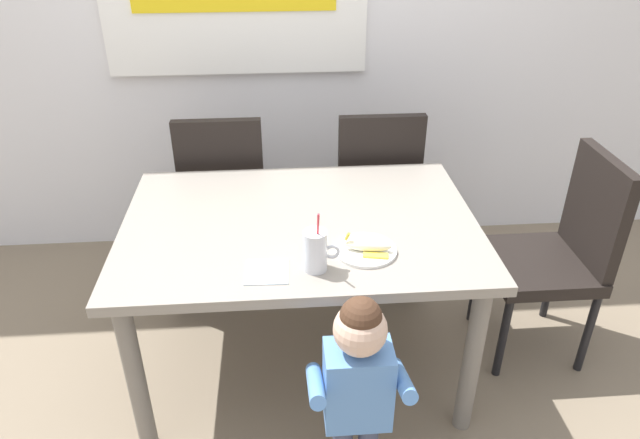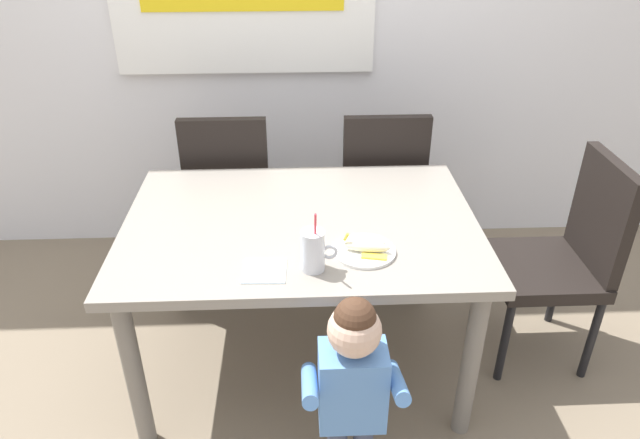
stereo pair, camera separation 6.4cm
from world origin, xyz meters
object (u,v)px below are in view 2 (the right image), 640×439
(dining_chair_far, at_px, (566,251))
(milk_cup, at_px, (313,253))
(dining_chair_right, at_px, (380,185))
(peeled_banana, at_px, (367,247))
(dining_table, at_px, (301,240))
(paper_napkin, at_px, (264,271))
(snack_plate, at_px, (364,251))
(dining_chair_left, at_px, (230,188))
(toddler_standing, at_px, (353,378))

(dining_chair_far, bearing_deg, milk_cup, -71.29)
(dining_chair_right, xyz_separation_m, peeled_banana, (-0.19, -0.95, 0.23))
(peeled_banana, bearing_deg, dining_table, 132.83)
(dining_chair_far, height_order, paper_napkin, dining_chair_far)
(dining_table, distance_m, milk_cup, 0.38)
(dining_chair_far, distance_m, snack_plate, 0.97)
(milk_cup, height_order, snack_plate, milk_cup)
(dining_chair_left, xyz_separation_m, peeled_banana, (0.60, -0.96, 0.23))
(dining_chair_right, height_order, dining_chair_far, same)
(dining_table, distance_m, dining_chair_far, 1.14)
(dining_chair_far, relative_size, milk_cup, 3.90)
(dining_chair_right, relative_size, toddler_standing, 1.15)
(dining_table, bearing_deg, dining_chair_far, 1.69)
(dining_chair_left, bearing_deg, snack_plate, 121.87)
(paper_napkin, bearing_deg, dining_table, 69.18)
(peeled_banana, bearing_deg, toddler_standing, -101.95)
(dining_chair_left, distance_m, dining_chair_far, 1.64)
(dining_table, relative_size, dining_chair_far, 1.47)
(dining_table, bearing_deg, snack_plate, -46.82)
(paper_napkin, bearing_deg, dining_chair_far, 16.66)
(dining_chair_left, xyz_separation_m, milk_cup, (0.40, -1.04, 0.27))
(dining_table, distance_m, peeled_banana, 0.37)
(snack_plate, bearing_deg, paper_napkin, -164.02)
(dining_table, xyz_separation_m, peeled_banana, (0.24, -0.25, 0.12))
(dining_table, distance_m, paper_napkin, 0.38)
(snack_plate, distance_m, paper_napkin, 0.37)
(snack_plate, distance_m, peeled_banana, 0.03)
(dining_chair_left, relative_size, toddler_standing, 1.15)
(dining_chair_left, relative_size, milk_cup, 3.90)
(dining_chair_far, relative_size, snack_plate, 4.17)
(dining_chair_left, bearing_deg, peeled_banana, 121.91)
(dining_table, height_order, milk_cup, milk_cup)
(dining_table, relative_size, milk_cup, 5.72)
(peeled_banana, bearing_deg, snack_plate, 125.00)
(milk_cup, bearing_deg, dining_chair_right, 69.51)
(dining_table, xyz_separation_m, toddler_standing, (0.15, -0.65, -0.12))
(dining_chair_left, distance_m, toddler_standing, 1.44)
(snack_plate, xyz_separation_m, peeled_banana, (0.01, -0.01, 0.03))
(dining_chair_right, distance_m, dining_chair_far, 0.97)
(dining_chair_left, distance_m, milk_cup, 1.15)
(dining_chair_far, bearing_deg, toddler_standing, -55.32)
(dining_chair_left, xyz_separation_m, snack_plate, (0.59, -0.95, 0.21))
(toddler_standing, relative_size, milk_cup, 3.40)
(dining_chair_far, bearing_deg, dining_chair_right, -133.19)
(milk_cup, relative_size, snack_plate, 1.07)
(dining_chair_right, xyz_separation_m, snack_plate, (-0.20, -0.94, 0.21))
(dining_chair_right, bearing_deg, snack_plate, 78.09)
(dining_chair_left, relative_size, dining_chair_far, 1.00)
(dining_table, distance_m, toddler_standing, 0.68)
(dining_chair_left, distance_m, paper_napkin, 1.09)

